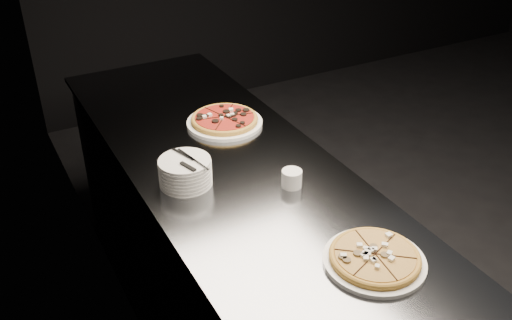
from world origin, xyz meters
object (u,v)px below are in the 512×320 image
pizza_tomato (225,120)px  plate_stack (185,172)px  cutlery (188,161)px  ramekin (292,178)px  counter (242,267)px  pizza_mushroom (375,258)px

pizza_tomato → plate_stack: 0.48m
cutlery → ramekin: size_ratio=2.76×
ramekin → pizza_tomato: bearing=90.1°
pizza_tomato → cutlery: cutlery is taller
counter → cutlery: cutlery is taller
pizza_mushroom → pizza_tomato: bearing=89.9°
pizza_mushroom → plate_stack: (-0.32, 0.66, 0.03)m
counter → cutlery: size_ratio=12.26×
plate_stack → cutlery: cutlery is taller
pizza_mushroom → counter: bearing=100.5°
pizza_mushroom → cutlery: bearing=115.9°
pizza_mushroom → plate_stack: size_ratio=1.87×
pizza_tomato → ramekin: ramekin is taller
counter → pizza_mushroom: 0.80m
pizza_mushroom → cutlery: cutlery is taller
pizza_tomato → cutlery: bearing=-131.0°
cutlery → ramekin: bearing=-47.1°
plate_stack → cutlery: bearing=-62.4°
cutlery → ramekin: 0.37m
cutlery → pizza_tomato: bearing=31.7°
pizza_tomato → pizza_mushroom: bearing=-90.1°
plate_stack → ramekin: bearing=-31.0°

